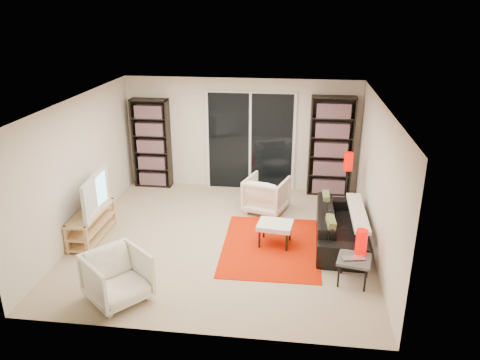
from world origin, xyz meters
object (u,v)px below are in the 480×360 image
(armchair_back, at_px, (266,194))
(armchair_front, at_px, (117,277))
(sofa, at_px, (340,226))
(floor_lamp, at_px, (348,169))
(bookshelf_right, at_px, (331,147))
(ottoman, at_px, (275,226))
(bookshelf_left, at_px, (152,143))
(side_table, at_px, (354,261))
(tv_stand, at_px, (92,224))

(armchair_back, xyz_separation_m, armchair_front, (-1.81, -3.18, 0.00))
(sofa, height_order, floor_lamp, floor_lamp)
(bookshelf_right, relative_size, sofa, 1.04)
(armchair_back, distance_m, ottoman, 1.36)
(bookshelf_right, xyz_separation_m, ottoman, (-1.01, -2.41, -0.70))
(bookshelf_left, height_order, side_table, bookshelf_left)
(tv_stand, distance_m, armchair_back, 3.28)
(tv_stand, relative_size, side_table, 2.27)
(sofa, bearing_deg, side_table, -173.53)
(side_table, bearing_deg, sofa, 94.66)
(ottoman, distance_m, side_table, 1.57)
(tv_stand, distance_m, floor_lamp, 4.75)
(side_table, bearing_deg, floor_lamp, 88.35)
(bookshelf_right, height_order, tv_stand, bookshelf_right)
(bookshelf_left, height_order, floor_lamp, bookshelf_left)
(bookshelf_left, bearing_deg, armchair_back, -22.41)
(side_table, bearing_deg, armchair_back, 121.70)
(sofa, bearing_deg, bookshelf_right, 4.22)
(armchair_back, bearing_deg, bookshelf_left, -5.07)
(bookshelf_left, bearing_deg, ottoman, -40.30)
(bookshelf_right, bearing_deg, bookshelf_left, 180.00)
(ottoman, bearing_deg, armchair_front, -138.19)
(floor_lamp, bearing_deg, bookshelf_right, 104.15)
(ottoman, bearing_deg, floor_lamp, 47.21)
(armchair_front, bearing_deg, ottoman, -7.53)
(tv_stand, relative_size, sofa, 0.62)
(sofa, relative_size, armchair_front, 2.58)
(bookshelf_left, height_order, armchair_back, bookshelf_left)
(bookshelf_right, height_order, armchair_front, bookshelf_right)
(sofa, relative_size, armchair_back, 2.61)
(armchair_back, bearing_deg, floor_lamp, -161.53)
(bookshelf_right, relative_size, ottoman, 3.36)
(armchair_back, distance_m, side_table, 2.76)
(floor_lamp, bearing_deg, armchair_back, -178.87)
(bookshelf_right, xyz_separation_m, armchair_back, (-1.26, -1.07, -0.70))
(sofa, bearing_deg, floor_lamp, -6.95)
(bookshelf_left, xyz_separation_m, bookshelf_right, (3.85, -0.00, 0.07))
(ottoman, distance_m, floor_lamp, 1.96)
(floor_lamp, bearing_deg, tv_stand, -161.10)
(bookshelf_left, bearing_deg, bookshelf_right, -0.00)
(tv_stand, distance_m, armchair_front, 2.03)
(tv_stand, relative_size, armchair_back, 1.63)
(sofa, xyz_separation_m, armchair_back, (-1.35, 1.08, 0.06))
(armchair_front, relative_size, side_table, 1.41)
(tv_stand, height_order, armchair_front, armchair_front)
(tv_stand, xyz_separation_m, floor_lamp, (4.44, 1.52, 0.68))
(bookshelf_right, xyz_separation_m, sofa, (0.09, -2.15, -0.76))
(bookshelf_right, height_order, side_table, bookshelf_right)
(tv_stand, xyz_separation_m, armchair_front, (1.12, -1.69, 0.09))
(bookshelf_right, height_order, armchair_back, bookshelf_right)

